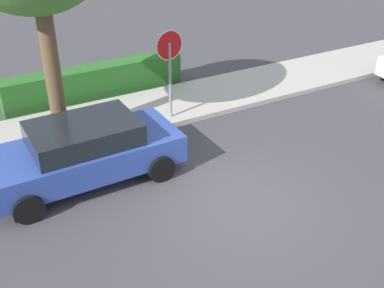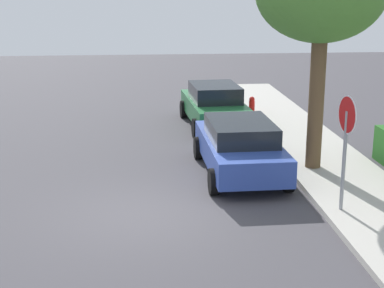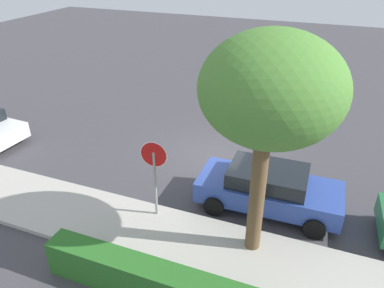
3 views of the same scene
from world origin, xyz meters
TOP-DOWN VIEW (x-y plane):
  - ground_plane at (0.00, 0.00)m, footprint 60.00×60.00m
  - sidewalk_curb at (0.00, 5.00)m, footprint 32.00×2.44m
  - stop_sign at (0.46, 4.18)m, footprint 0.81×0.10m
  - parked_car_blue at (-2.60, 2.47)m, footprint 4.45×2.11m
  - street_tree_near_corner at (-2.68, 4.44)m, footprint 3.29×3.29m
  - front_yard_hedge at (-0.84, 6.88)m, footprint 5.70×0.67m

SIDE VIEW (x-z plane):
  - ground_plane at x=0.00m, z-range 0.00..0.00m
  - sidewalk_curb at x=0.00m, z-range 0.00..0.14m
  - front_yard_hedge at x=-0.84m, z-range 0.00..0.98m
  - parked_car_blue at x=-2.60m, z-range 0.03..1.48m
  - stop_sign at x=0.46m, z-range 0.51..3.15m
  - street_tree_near_corner at x=-2.68m, z-range 1.64..7.64m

